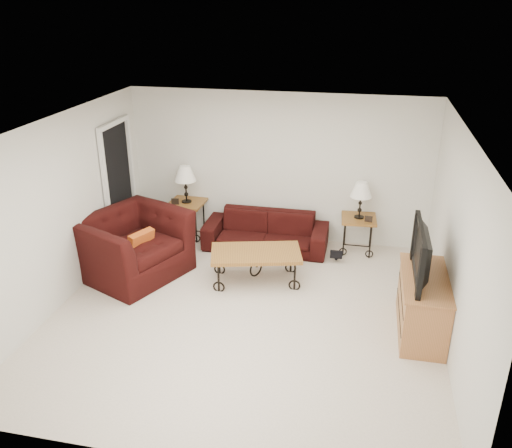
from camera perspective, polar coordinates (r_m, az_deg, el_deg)
The scene contains 20 objects.
ground at distance 7.12m, azimuth -1.18°, elevation -9.62°, with size 5.00×5.00×0.00m, color beige.
wall_back at distance 8.83m, azimuth 2.43°, elevation 6.05°, with size 5.00×0.02×2.50m, color silver.
wall_front at distance 4.45m, azimuth -8.78°, elevation -13.21°, with size 5.00×0.02×2.50m, color silver.
wall_left at distance 7.47m, azimuth -20.31°, elevation 1.25°, with size 0.02×5.00×2.50m, color silver.
wall_right at distance 6.48m, azimuth 20.82°, elevation -2.20°, with size 0.02×5.00×2.50m, color silver.
ceiling at distance 6.13m, azimuth -1.38°, elevation 10.37°, with size 5.00×5.00×0.00m, color white.
doorway at distance 8.87m, azimuth -14.53°, elevation 3.82°, with size 0.08×0.94×2.04m, color black.
sofa at distance 8.74m, azimuth 1.06°, elevation -0.81°, with size 2.02×0.79×0.59m, color black.
side_table_left at distance 9.24m, azimuth -7.37°, elevation 0.53°, with size 0.58×0.58×0.64m, color #905C24.
side_table_right at distance 8.78m, azimuth 10.88°, elevation -1.12°, with size 0.55×0.55×0.60m, color #905C24.
lamp_left at distance 9.01m, azimuth -7.58°, elevation 4.26°, with size 0.36×0.36×0.64m, color black, non-canonical shape.
lamp_right at distance 8.55m, azimuth 11.18°, elevation 2.54°, with size 0.34×0.34×0.60m, color black, non-canonical shape.
photo_frame_left at distance 9.02m, azimuth -8.70°, elevation 2.42°, with size 0.13×0.02×0.11m, color black.
photo_frame_right at distance 8.50m, azimuth 12.03°, elevation 0.53°, with size 0.12×0.02×0.10m, color black.
coffee_table at distance 7.75m, azimuth -0.01°, elevation -4.60°, with size 1.29×0.70×0.48m, color #905C24.
armchair at distance 8.06m, azimuth -13.12°, elevation -2.27°, with size 1.45×1.27×0.94m, color black.
throw_pillow at distance 7.94m, azimuth -12.31°, elevation -2.21°, with size 0.43×0.11×0.43m, color #C84A19.
tv_stand at distance 6.91m, azimuth 17.48°, elevation -8.29°, with size 0.52×1.26×0.76m, color #AF6841.
television at distance 6.58m, azimuth 18.04°, elevation -3.05°, with size 1.13×0.15×0.65m, color black.
backpack at distance 8.46m, azimuth 8.70°, elevation -2.75°, with size 0.29×0.23×0.38m, color black.
Camera 1 is at (1.38, -5.81, 3.89)m, focal length 37.14 mm.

